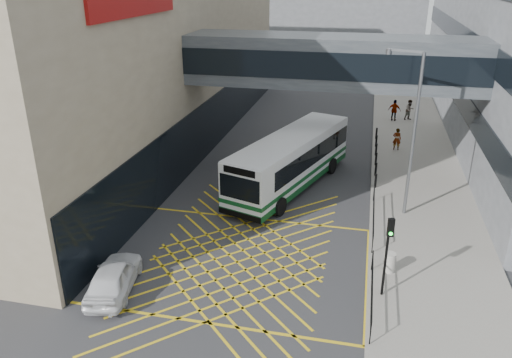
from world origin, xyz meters
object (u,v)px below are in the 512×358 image
Objects in this scene: car_dark at (291,146)px; litter_bin at (389,262)px; car_silver at (302,157)px; street_lamp at (411,125)px; pedestrian_a at (397,139)px; pedestrian_c at (394,110)px; bus at (292,160)px; pedestrian_b at (410,110)px; traffic_light at (388,246)px; car_white at (114,277)px.

car_dark is 16.19m from litter_bin.
litter_bin is (5.68, -12.64, -0.02)m from car_silver.
litter_bin is (-0.75, -6.25, -4.58)m from street_lamp.
pedestrian_a is 8.10m from pedestrian_c.
pedestrian_c is (6.53, 12.54, 0.46)m from car_silver.
litter_bin is at bearing -38.46° from bus.
street_lamp is 4.87× the size of pedestrian_b.
bus reaches higher than litter_bin.
pedestrian_a is at bearing 74.27° from traffic_light.
litter_bin is (0.29, 1.95, -1.92)m from traffic_light.
car_dark is 12.18m from street_lamp.
pedestrian_a is 0.91× the size of pedestrian_b.
pedestrian_c reaches higher than pedestrian_b.
pedestrian_c is at bearing 107.66° from street_lamp.
street_lamp reaches higher than pedestrian_b.
pedestrian_b is (1.37, 8.64, 0.08)m from pedestrian_a.
car_silver is 0.46× the size of street_lamp.
car_dark is 17.96m from traffic_light.
bus is 6.68× the size of pedestrian_b.
traffic_light is at bearing 179.00° from car_white.
pedestrian_b is (1.44, 19.47, -4.13)m from street_lamp.
traffic_light is 2.20× the size of pedestrian_a.
car_silver is at bearing -154.23° from pedestrian_b.
bus is at bearing 82.72° from car_silver.
bus reaches higher than pedestrian_c.
pedestrian_c is at bearing 85.74° from bus.
bus is at bearing -148.77° from pedestrian_b.
traffic_light reaches higher than pedestrian_b.
litter_bin is (6.81, -14.68, -0.08)m from car_dark.
pedestrian_a is (12.22, 20.98, 0.28)m from car_white.
traffic_light is (5.58, -10.85, 0.75)m from bus.
car_white is at bearing -161.14° from litter_bin.
litter_bin is 0.49× the size of pedestrian_c.
bus is 12.22m from traffic_light.
street_lamp is at bearing -3.61° from bus.
car_white is 0.50× the size of street_lamp.
pedestrian_c reaches higher than car_white.
pedestrian_b reaches higher than pedestrian_a.
car_dark is at bearing 114.89° from litter_bin.
pedestrian_b reaches higher than litter_bin.
bus is 3.93m from car_silver.
litter_bin is 25.20m from pedestrian_c.
car_white is 16.46m from street_lamp.
pedestrian_b is (8.05, 16.84, -0.72)m from bus.
car_white is 17.50m from car_silver.
pedestrian_a is (6.68, 8.19, -0.80)m from bus.
pedestrian_b is at bearing -125.55° from car_white.
car_white reaches higher than car_dark.
litter_bin is at bearing -78.85° from street_lamp.
car_dark is 4.90× the size of litter_bin.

